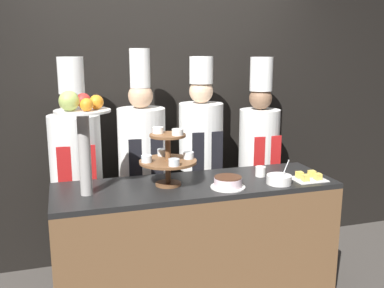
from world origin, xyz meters
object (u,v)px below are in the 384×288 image
Objects in this scene: tiered_stand at (168,156)px; serving_bowl_near at (279,179)px; chef_center_right at (201,154)px; fruit_pedestal at (81,121)px; cake_round at (228,182)px; cup_white at (261,171)px; chef_right at (259,153)px; chef_center_left at (142,161)px; cake_square_tray at (308,177)px; chef_left at (76,167)px.

serving_bowl_near is (0.72, -0.19, -0.17)m from tiered_stand.
fruit_pedestal is at bearing -146.93° from chef_center_right.
tiered_stand is 0.43m from cake_round.
serving_bowl_near is (0.04, -0.20, -0.00)m from cup_white.
chef_right is at bearing 65.36° from cup_white.
fruit_pedestal is (-0.54, -0.04, 0.26)m from tiered_stand.
chef_center_left is at bearing 135.32° from serving_bowl_near.
serving_bowl_near is 0.09× the size of chef_center_right.
chef_right is (-0.02, 0.75, 0.00)m from cake_square_tray.
chef_left is 0.50m from chef_center_left.
cup_white is at bearing 0.63° from tiered_stand.
cup_white is 0.04× the size of chef_right.
cup_white is at bearing 101.63° from serving_bowl_near.
tiered_stand is at bearing 165.17° from serving_bowl_near.
chef_center_left reaches higher than tiered_stand.
tiered_stand is 0.21× the size of chef_center_left.
fruit_pedestal is at bearing -127.15° from chef_center_left.
cake_square_tray is at bearing -36.22° from chef_center_left.
chef_center_left is (-0.78, 0.77, -0.00)m from serving_bowl_near.
tiered_stand is at bearing 154.91° from cake_round.
chef_right reaches higher than cake_round.
chef_left is 1.00× the size of chef_center_right.
fruit_pedestal is at bearing -87.29° from chef_left.
tiered_stand is 0.22× the size of chef_left.
chef_right is (0.94, 0.58, -0.18)m from tiered_stand.
chef_left is at bearing 180.00° from chef_center_right.
tiered_stand is 0.22× the size of chef_center_right.
tiered_stand is 1.69× the size of cake_round.
cake_square_tray is 0.12× the size of chef_center_left.
chef_center_right reaches higher than cake_round.
serving_bowl_near is at bearing -69.02° from chef_center_right.
chef_left is at bearing 92.71° from fruit_pedestal.
cake_round is 0.95m from chef_right.
tiered_stand is 0.99m from cake_square_tray.
tiered_stand is 1.12m from chef_right.
chef_center_right is at bearing -180.00° from chef_right.
cup_white is at bearing 28.85° from cake_round.
cake_square_tray is (0.60, 0.00, -0.02)m from cake_round.
chef_center_right is (0.42, 0.58, -0.15)m from tiered_stand.
chef_right is (1.51, 0.00, 0.01)m from chef_left.
chef_right is at bearing 0.00° from chef_center_left.
chef_left is 1.00× the size of chef_right.
chef_center_left is at bearing 119.43° from cake_round.
cake_round is at bearing -179.77° from cake_square_tray.
chef_center_left is at bearing 142.13° from cup_white.
cup_white is at bearing -37.87° from chef_center_left.
serving_bowl_near is 0.09× the size of chef_right.
tiered_stand is 1.76× the size of cake_square_tray.
chef_right is at bearing 73.85° from serving_bowl_near.
chef_center_left is at bearing -180.00° from chef_center_right.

